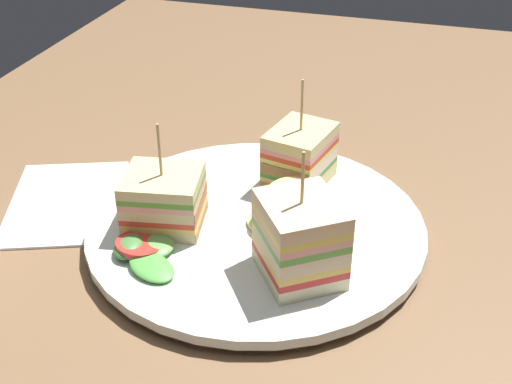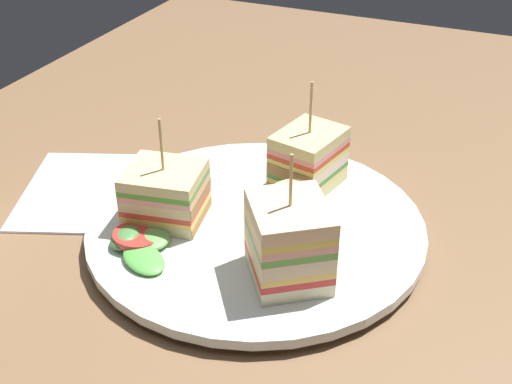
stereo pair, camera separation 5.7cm
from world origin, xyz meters
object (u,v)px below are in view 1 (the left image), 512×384
Objects in this scene: napkin at (67,201)px; sandwich_wedge_1 at (300,239)px; chip_pile at (281,206)px; plate at (256,228)px; sandwich_wedge_0 at (164,200)px; sandwich_wedge_2 at (300,157)px.

sandwich_wedge_1 is at bearing -103.60° from napkin.
sandwich_wedge_1 reaches higher than chip_pile.
sandwich_wedge_0 is at bearing 108.12° from plate.
sandwich_wedge_0 is (-2.39, 7.31, 2.98)cm from plate.
chip_pile is at bearing 7.25° from sandwich_wedge_0.
plate is 8.39cm from sandwich_wedge_2.
sandwich_wedge_1 is at bearing -25.34° from sandwich_wedge_0.
plate is 18.53cm from napkin.
sandwich_wedge_0 is 13.51cm from sandwich_wedge_2.
napkin is at bearing 91.59° from chip_pile.
sandwich_wedge_2 is (13.16, 3.22, -0.46)cm from sandwich_wedge_1.
napkin is at bearing 89.96° from plate.
chip_pile reaches higher than plate.
plate is 8.25cm from sandwich_wedge_0.
sandwich_wedge_0 is 12.03cm from napkin.
plate is 2.73× the size of sandwich_wedge_1.
chip_pile is 0.49× the size of napkin.
plate is at bearing 6.56° from sandwich_wedge_1.
sandwich_wedge_1 is at bearing -153.51° from chip_pile.
sandwich_wedge_2 is at bearing -14.58° from plate.
chip_pile is at bearing 12.99° from sandwich_wedge_2.
sandwich_wedge_0 is at bearing -102.12° from napkin.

